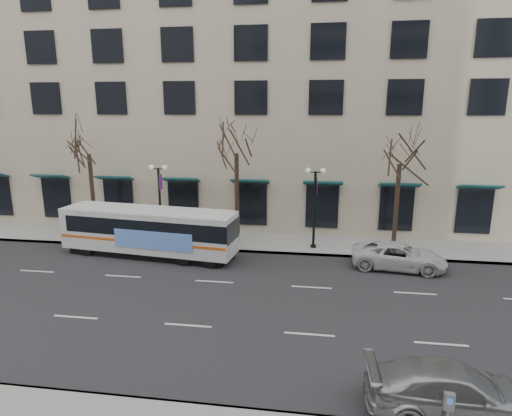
% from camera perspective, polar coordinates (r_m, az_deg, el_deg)
% --- Properties ---
extents(ground, '(160.00, 160.00, 0.00)m').
position_cam_1_polar(ground, '(20.53, -7.15, -12.22)').
color(ground, black).
rests_on(ground, ground).
extents(sidewalk_far, '(80.00, 4.00, 0.15)m').
position_cam_1_polar(sidewalk_far, '(28.21, 7.65, -4.84)').
color(sidewalk_far, gray).
rests_on(sidewalk_far, ground).
extents(building_hotel, '(40.00, 20.00, 24.00)m').
position_cam_1_polar(building_hotel, '(39.59, -2.24, 17.94)').
color(building_hotel, tan).
rests_on(building_hotel, ground).
extents(tree_far_left, '(3.60, 3.60, 8.34)m').
position_cam_1_polar(tree_far_left, '(30.67, -21.53, 8.46)').
color(tree_far_left, black).
rests_on(tree_far_left, ground).
extents(tree_far_mid, '(3.60, 3.60, 8.55)m').
position_cam_1_polar(tree_far_mid, '(27.17, -2.64, 9.29)').
color(tree_far_mid, black).
rests_on(tree_far_mid, ground).
extents(tree_far_right, '(3.60, 3.60, 8.06)m').
position_cam_1_polar(tree_far_right, '(27.17, 18.75, 7.58)').
color(tree_far_right, black).
rests_on(tree_far_right, ground).
extents(lamp_post_left, '(1.22, 0.45, 5.21)m').
position_cam_1_polar(lamp_post_left, '(28.52, -12.69, 1.12)').
color(lamp_post_left, black).
rests_on(lamp_post_left, ground).
extents(lamp_post_right, '(1.22, 0.45, 5.21)m').
position_cam_1_polar(lamp_post_right, '(26.67, 7.83, 0.49)').
color(lamp_post_right, black).
rests_on(lamp_post_right, ground).
extents(city_bus, '(10.93, 3.61, 2.91)m').
position_cam_1_polar(city_bus, '(26.49, -13.98, -2.90)').
color(city_bus, silver).
rests_on(city_bus, ground).
extents(silver_car, '(5.15, 2.19, 1.48)m').
position_cam_1_polar(silver_car, '(14.75, 24.90, -21.24)').
color(silver_car, '#9A9DA1').
rests_on(silver_car, ground).
extents(white_pickup, '(5.34, 2.94, 1.42)m').
position_cam_1_polar(white_pickup, '(25.27, 18.48, -6.09)').
color(white_pickup, silver).
rests_on(white_pickup, ground).
extents(pay_station, '(0.28, 0.20, 1.27)m').
position_cam_1_polar(pay_station, '(13.58, 24.30, -22.81)').
color(pay_station, slate).
rests_on(pay_station, sidewalk_near).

